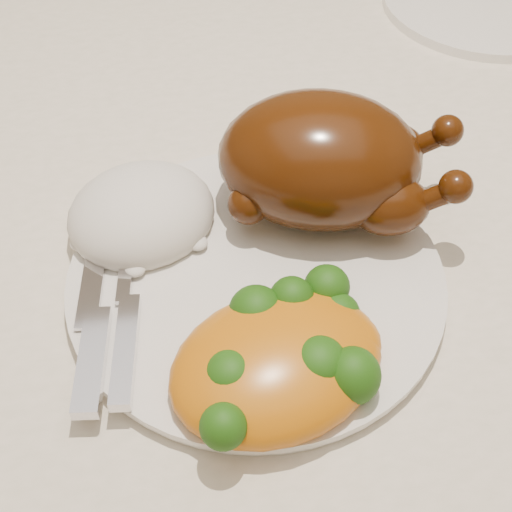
{
  "coord_description": "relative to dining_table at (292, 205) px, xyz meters",
  "views": [
    {
      "loc": [
        -0.1,
        -0.49,
        1.16
      ],
      "look_at": [
        -0.06,
        -0.18,
        0.8
      ],
      "focal_mm": 50.0,
      "sensor_mm": 36.0,
      "label": 1
    }
  ],
  "objects": [
    {
      "name": "floor",
      "position": [
        0.0,
        0.0,
        -0.67
      ],
      "size": [
        4.0,
        4.0,
        0.0
      ],
      "primitive_type": "plane",
      "color": "#57311D",
      "rests_on": "ground"
    },
    {
      "name": "dining_table",
      "position": [
        0.0,
        0.0,
        0.0
      ],
      "size": [
        1.6,
        0.9,
        0.76
      ],
      "color": "brown",
      "rests_on": "floor"
    },
    {
      "name": "tablecloth",
      "position": [
        0.0,
        0.0,
        0.07
      ],
      "size": [
        1.73,
        1.03,
        0.18
      ],
      "color": "#EFE2CE",
      "rests_on": "dining_table"
    },
    {
      "name": "dinner_plate",
      "position": [
        -0.06,
        -0.18,
        0.11
      ],
      "size": [
        0.33,
        0.33,
        0.01
      ],
      "primitive_type": "cylinder",
      "rotation": [
        0.0,
        0.0,
        -0.35
      ],
      "color": "silver",
      "rests_on": "tablecloth"
    },
    {
      "name": "side_plate",
      "position": [
        0.23,
        0.17,
        0.11
      ],
      "size": [
        0.27,
        0.27,
        0.01
      ],
      "primitive_type": "cylinder",
      "rotation": [
        0.0,
        0.0,
        0.29
      ],
      "color": "silver",
      "rests_on": "tablecloth"
    },
    {
      "name": "roast_chicken",
      "position": [
        -0.0,
        -0.12,
        0.16
      ],
      "size": [
        0.19,
        0.14,
        0.09
      ],
      "rotation": [
        0.0,
        0.0,
        -0.21
      ],
      "color": "#431B07",
      "rests_on": "dinner_plate"
    },
    {
      "name": "rice_mound",
      "position": [
        -0.13,
        -0.12,
        0.12
      ],
      "size": [
        0.14,
        0.13,
        0.06
      ],
      "rotation": [
        0.0,
        0.0,
        0.4
      ],
      "color": "white",
      "rests_on": "dinner_plate"
    },
    {
      "name": "mac_and_cheese",
      "position": [
        -0.05,
        -0.25,
        0.13
      ],
      "size": [
        0.16,
        0.15,
        0.05
      ],
      "rotation": [
        0.0,
        0.0,
        0.37
      ],
      "color": "orange",
      "rests_on": "dinner_plate"
    },
    {
      "name": "cutlery",
      "position": [
        -0.16,
        -0.21,
        0.12
      ],
      "size": [
        0.04,
        0.19,
        0.01
      ],
      "rotation": [
        0.0,
        0.0,
        -0.09
      ],
      "color": "silver",
      "rests_on": "dinner_plate"
    }
  ]
}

